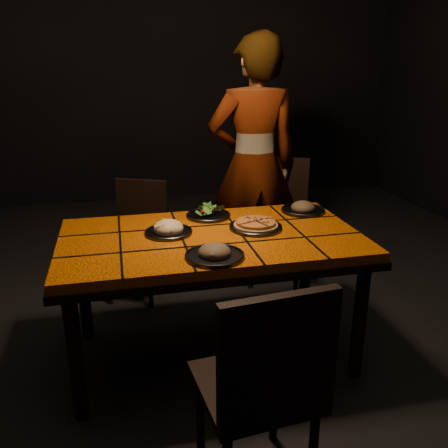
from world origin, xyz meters
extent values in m
cube|color=black|center=(0.00, 0.00, -0.02)|extent=(6.00, 7.00, 0.04)
cube|color=black|center=(0.00, 3.50, 1.50)|extent=(6.00, 0.04, 3.00)
cube|color=orange|center=(0.00, 0.00, 0.72)|extent=(1.60, 0.90, 0.05)
cube|color=black|center=(0.00, 0.00, 0.68)|extent=(1.62, 0.92, 0.04)
cylinder|color=black|center=(-0.72, -0.37, 0.33)|extent=(0.07, 0.07, 0.66)
cylinder|color=black|center=(0.72, -0.37, 0.33)|extent=(0.07, 0.07, 0.66)
cylinder|color=black|center=(-0.72, 0.37, 0.33)|extent=(0.07, 0.07, 0.66)
cylinder|color=black|center=(0.72, 0.37, 0.33)|extent=(0.07, 0.07, 0.66)
cube|color=black|center=(-0.01, -0.90, 0.45)|extent=(0.47, 0.47, 0.04)
cube|color=black|center=(0.01, -1.09, 0.71)|extent=(0.43, 0.09, 0.46)
cylinder|color=black|center=(0.14, -0.71, 0.22)|extent=(0.04, 0.04, 0.43)
cylinder|color=black|center=(-0.20, -0.75, 0.22)|extent=(0.04, 0.04, 0.43)
cube|color=black|center=(-0.38, 0.84, 0.40)|extent=(0.50, 0.50, 0.04)
cube|color=black|center=(-0.31, 1.00, 0.63)|extent=(0.36, 0.19, 0.41)
cylinder|color=black|center=(-0.58, 0.77, 0.19)|extent=(0.03, 0.03, 0.39)
cylinder|color=black|center=(-0.30, 0.64, 0.19)|extent=(0.03, 0.03, 0.39)
cylinder|color=black|center=(-0.46, 1.05, 0.19)|extent=(0.03, 0.03, 0.39)
cylinder|color=black|center=(-0.18, 0.92, 0.19)|extent=(0.03, 0.03, 0.39)
cube|color=black|center=(0.68, 0.87, 0.46)|extent=(0.56, 0.56, 0.04)
cube|color=black|center=(0.77, 1.04, 0.71)|extent=(0.40, 0.21, 0.47)
cylinder|color=black|center=(0.46, 0.78, 0.22)|extent=(0.04, 0.04, 0.44)
cylinder|color=black|center=(0.77, 0.64, 0.22)|extent=(0.04, 0.04, 0.44)
cylinder|color=black|center=(0.60, 1.10, 0.22)|extent=(0.04, 0.04, 0.44)
cylinder|color=black|center=(0.91, 0.95, 0.22)|extent=(0.04, 0.04, 0.44)
imported|color=brown|center=(0.51, 0.93, 0.92)|extent=(0.68, 0.45, 1.83)
cylinder|color=#353439|center=(0.26, 0.04, 0.76)|extent=(0.29, 0.29, 0.01)
torus|color=#353439|center=(0.26, 0.04, 0.76)|extent=(0.30, 0.30, 0.01)
cylinder|color=tan|center=(0.26, 0.04, 0.77)|extent=(0.32, 0.32, 0.01)
cylinder|color=gold|center=(0.26, 0.04, 0.78)|extent=(0.28, 0.28, 0.02)
cylinder|color=#353439|center=(-0.22, 0.07, 0.76)|extent=(0.26, 0.26, 0.01)
torus|color=#353439|center=(-0.22, 0.07, 0.76)|extent=(0.26, 0.26, 0.01)
ellipsoid|color=beige|center=(-0.22, 0.07, 0.78)|extent=(0.15, 0.15, 0.08)
cylinder|color=#353439|center=(0.05, 0.31, 0.76)|extent=(0.26, 0.26, 0.01)
torus|color=#353439|center=(0.05, 0.31, 0.76)|extent=(0.27, 0.27, 0.01)
cylinder|color=#353439|center=(-0.05, -0.31, 0.76)|extent=(0.28, 0.28, 0.01)
torus|color=#353439|center=(-0.05, -0.31, 0.76)|extent=(0.29, 0.29, 0.01)
ellipsoid|color=brown|center=(-0.05, -0.31, 0.79)|extent=(0.17, 0.17, 0.09)
cylinder|color=#353439|center=(0.64, 0.28, 0.76)|extent=(0.27, 0.27, 0.01)
torus|color=#353439|center=(0.64, 0.28, 0.76)|extent=(0.27, 0.27, 0.01)
ellipsoid|color=brown|center=(0.64, 0.28, 0.78)|extent=(0.16, 0.16, 0.09)
camera|label=1|loc=(-0.47, -2.35, 1.63)|focal=38.00mm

